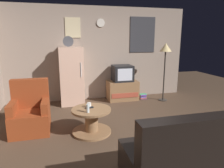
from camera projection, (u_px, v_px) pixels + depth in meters
ground_plane at (122, 135)px, 3.65m from camera, size 12.00×12.00×0.00m
wall_with_art at (97, 54)px, 5.68m from camera, size 5.20×0.12×2.57m
fridge at (72, 76)px, 5.28m from camera, size 0.60×0.62×1.77m
tv_stand at (122, 90)px, 5.73m from camera, size 0.84×0.53×0.54m
crt_tv at (122, 73)px, 5.61m from camera, size 0.54×0.51×0.44m
standing_lamp at (166, 52)px, 5.41m from camera, size 0.32×0.32×1.59m
coffee_table at (92, 121)px, 3.70m from camera, size 0.72×0.72×0.46m
wine_glass at (88, 108)px, 3.46m from camera, size 0.05×0.05×0.15m
mug_ceramic_white at (89, 105)px, 3.72m from camera, size 0.08×0.08×0.09m
remote_control at (89, 108)px, 3.68m from camera, size 0.16×0.08×0.02m
armchair at (31, 114)px, 3.77m from camera, size 0.68×0.68×0.96m
couch at (195, 155)px, 2.47m from camera, size 1.70×0.80×0.92m
book_stack at (143, 96)px, 5.85m from camera, size 0.22×0.18×0.14m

